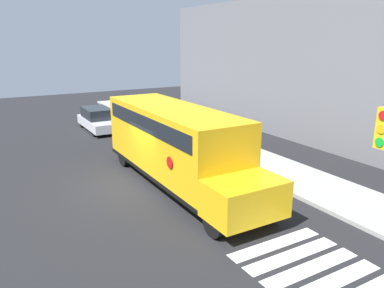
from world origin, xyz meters
The scene contains 6 objects.
ground_plane centered at (0.00, 0.00, 0.00)m, with size 60.00×60.00×0.00m, color black.
sidewalk_strip centered at (0.00, 6.50, 0.07)m, with size 44.00×3.00×0.15m.
building_backdrop centered at (0.00, 13.00, 4.24)m, with size 32.00×4.00×8.49m.
crosswalk_stripes centered at (8.60, 2.00, 0.00)m, with size 4.70×3.20×0.01m.
school_bus centered at (0.61, 1.77, 1.84)m, with size 9.98×2.57×3.22m.
parked_car centered at (-10.69, 1.78, 0.73)m, with size 4.54×1.70×1.49m.
Camera 1 is at (13.86, -5.13, 5.86)m, focal length 35.00 mm.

